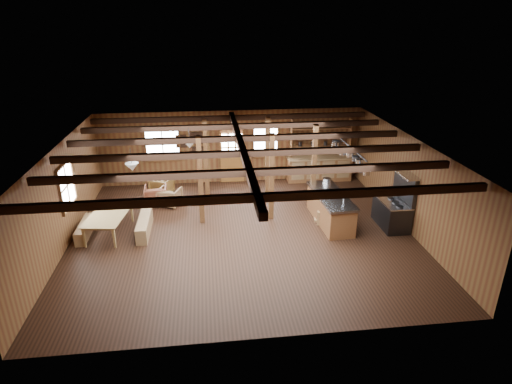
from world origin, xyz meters
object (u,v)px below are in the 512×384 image
Objects in this scene: dining_table at (111,224)px; armchair_a at (156,195)px; kitchen_island at (330,208)px; armchair_b at (162,186)px; armchair_c at (170,197)px; commercial_range at (394,208)px.

armchair_a reaches higher than dining_table.
kitchen_island is 6.18m from armchair_b.
kitchen_island is 5.43m from armchair_c.
commercial_range is at bearing -178.89° from armchair_c.
commercial_range reaches higher than dining_table.
armchair_b is (1.26, 2.94, -0.00)m from dining_table.
commercial_range is 7.84m from armchair_a.
armchair_c is (-6.95, 2.37, -0.27)m from commercial_range.
kitchen_island is 3.35× the size of armchair_a.
armchair_c is (0.48, -0.13, -0.02)m from armchair_a.
armchair_c is at bearing 156.96° from kitchen_island.
commercial_range is 2.52× the size of armchair_b.
commercial_range is 0.97× the size of dining_table.
kitchen_island is at bearing 173.51° from armchair_b.
commercial_range reaches higher than kitchen_island.
armchair_c is (-5.09, 1.88, -0.16)m from kitchen_island.
dining_table is at bearing 57.58° from armchair_a.
kitchen_island is 5.92m from armchair_a.
dining_table reaches higher than armchair_c.
commercial_range reaches higher than armchair_a.
armchair_a reaches higher than armchair_b.
dining_table is at bearing 177.39° from kitchen_island.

